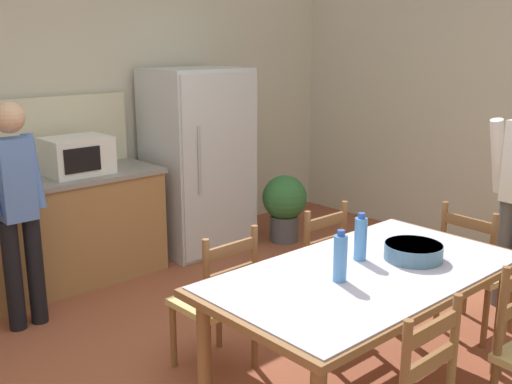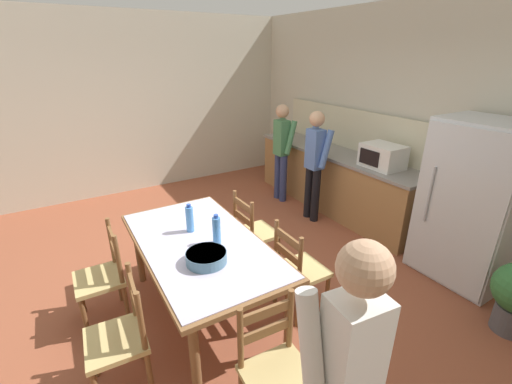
{
  "view_description": "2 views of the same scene",
  "coord_description": "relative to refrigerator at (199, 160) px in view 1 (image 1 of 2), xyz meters",
  "views": [
    {
      "loc": [
        -2.12,
        -2.25,
        1.96
      ],
      "look_at": [
        0.11,
        0.19,
        1.11
      ],
      "focal_mm": 42.0,
      "sensor_mm": 36.0,
      "label": 1
    },
    {
      "loc": [
        2.78,
        -1.37,
        2.3
      ],
      "look_at": [
        0.38,
        0.08,
        1.14
      ],
      "focal_mm": 24.0,
      "sensor_mm": 36.0,
      "label": 2
    }
  ],
  "objects": [
    {
      "name": "chair_side_far_left",
      "position": [
        -1.28,
        -1.86,
        -0.41
      ],
      "size": [
        0.42,
        0.4,
        0.91
      ],
      "rotation": [
        0.0,
        0.0,
        3.15
      ],
      "color": "brown",
      "rests_on": "ground"
    },
    {
      "name": "serving_bowl",
      "position": [
        -0.57,
        -2.72,
        -0.03
      ],
      "size": [
        0.32,
        0.32,
        0.09
      ],
      "color": "slate",
      "rests_on": "dining_table"
    },
    {
      "name": "chair_head_end",
      "position": [
        0.31,
        -2.65,
        -0.41
      ],
      "size": [
        0.42,
        0.44,
        0.91
      ],
      "rotation": [
        0.0,
        0.0,
        1.51
      ],
      "color": "brown",
      "rests_on": "ground"
    },
    {
      "name": "wall_back",
      "position": [
        -1.21,
        0.47,
        0.6
      ],
      "size": [
        6.52,
        0.12,
        2.9
      ],
      "primitive_type": "cube",
      "color": "beige",
      "rests_on": "ground"
    },
    {
      "name": "bottle_near_centre",
      "position": [
        -1.11,
        -2.64,
        0.04
      ],
      "size": [
        0.07,
        0.07,
        0.27
      ],
      "color": "#4C8ED6",
      "rests_on": "dining_table"
    },
    {
      "name": "person_at_counter",
      "position": [
        -1.9,
        -0.5,
        0.03
      ],
      "size": [
        0.39,
        0.27,
        1.57
      ],
      "rotation": [
        0.0,
        0.0,
        1.57
      ],
      "color": "black",
      "rests_on": "ground"
    },
    {
      "name": "potted_plant",
      "position": [
        0.72,
        -0.43,
        -0.47
      ],
      "size": [
        0.44,
        0.44,
        0.67
      ],
      "color": "#4C4C51",
      "rests_on": "ground"
    },
    {
      "name": "bottle_off_centre",
      "position": [
        -0.79,
        -2.52,
        0.04
      ],
      "size": [
        0.07,
        0.07,
        0.27
      ],
      "color": "#4C8ED6",
      "rests_on": "dining_table"
    },
    {
      "name": "refrigerator",
      "position": [
        0.0,
        0.0,
        0.0
      ],
      "size": [
        0.88,
        0.73,
        1.71
      ],
      "color": "silver",
      "rests_on": "ground"
    },
    {
      "name": "dining_table",
      "position": [
        -0.88,
        -2.64,
        -0.16
      ],
      "size": [
        1.81,
        0.99,
        0.77
      ],
      "rotation": [
        0.0,
        0.0,
        -0.01
      ],
      "color": "brown",
      "rests_on": "ground"
    },
    {
      "name": "chair_side_far_right",
      "position": [
        -0.47,
        -1.87,
        -0.41
      ],
      "size": [
        0.43,
        0.41,
        0.91
      ],
      "rotation": [
        0.0,
        0.0,
        3.13
      ],
      "color": "brown",
      "rests_on": "ground"
    },
    {
      "name": "microwave",
      "position": [
        -1.2,
        0.02,
        0.2
      ],
      "size": [
        0.5,
        0.39,
        0.3
      ],
      "color": "white",
      "rests_on": "kitchen_counter"
    }
  ]
}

